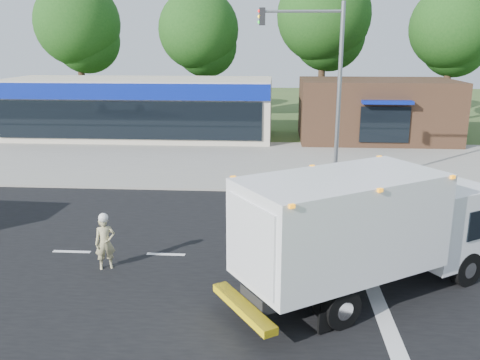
{
  "coord_description": "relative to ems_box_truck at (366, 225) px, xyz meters",
  "views": [
    {
      "loc": [
        0.31,
        -14.39,
        6.39
      ],
      "look_at": [
        -0.88,
        2.76,
        1.7
      ],
      "focal_mm": 38.0,
      "sensor_mm": 36.0,
      "label": 1
    }
  ],
  "objects": [
    {
      "name": "ground",
      "position": [
        -2.64,
        2.14,
        -1.91
      ],
      "size": [
        120.0,
        120.0,
        0.0
      ],
      "primitive_type": "plane",
      "color": "#385123",
      "rests_on": "ground"
    },
    {
      "name": "road_asphalt",
      "position": [
        -2.64,
        2.14,
        -1.9
      ],
      "size": [
        60.0,
        14.0,
        0.02
      ],
      "primitive_type": "cube",
      "color": "black",
      "rests_on": "ground"
    },
    {
      "name": "sidewalk",
      "position": [
        -2.64,
        10.34,
        -1.85
      ],
      "size": [
        60.0,
        2.4,
        0.12
      ],
      "primitive_type": "cube",
      "color": "gray",
      "rests_on": "ground"
    },
    {
      "name": "parking_apron",
      "position": [
        -2.64,
        16.14,
        -1.9
      ],
      "size": [
        60.0,
        9.0,
        0.02
      ],
      "primitive_type": "cube",
      "color": "gray",
      "rests_on": "ground"
    },
    {
      "name": "lane_markings",
      "position": [
        -1.29,
        0.79,
        -1.89
      ],
      "size": [
        55.2,
        7.0,
        0.01
      ],
      "color": "silver",
      "rests_on": "road_asphalt"
    },
    {
      "name": "ems_box_truck",
      "position": [
        0.0,
        0.0,
        0.0
      ],
      "size": [
        7.53,
        5.97,
        3.31
      ],
      "rotation": [
        0.0,
        0.0,
        0.57
      ],
      "color": "black",
      "rests_on": "ground"
    },
    {
      "name": "emergency_worker",
      "position": [
        -7.15,
        1.06,
        -1.07
      ],
      "size": [
        0.68,
        0.58,
        1.7
      ],
      "rotation": [
        0.0,
        0.0,
        0.41
      ],
      "color": "tan",
      "rests_on": "ground"
    },
    {
      "name": "retail_strip_mall",
      "position": [
        -11.64,
        22.07,
        0.1
      ],
      "size": [
        18.0,
        6.2,
        4.0
      ],
      "color": "beige",
      "rests_on": "ground"
    },
    {
      "name": "brown_storefront",
      "position": [
        4.36,
        22.12,
        0.09
      ],
      "size": [
        10.0,
        6.7,
        4.0
      ],
      "color": "#382316",
      "rests_on": "ground"
    },
    {
      "name": "traffic_signal_pole",
      "position": [
        -0.29,
        9.74,
        3.01
      ],
      "size": [
        3.51,
        0.25,
        8.0
      ],
      "color": "gray",
      "rests_on": "ground"
    },
    {
      "name": "background_trees",
      "position": [
        -3.49,
        30.3,
        5.47
      ],
      "size": [
        36.77,
        7.39,
        12.1
      ],
      "color": "#332114",
      "rests_on": "ground"
    }
  ]
}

